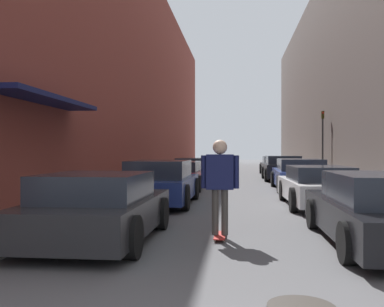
# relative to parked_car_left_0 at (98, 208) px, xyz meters

# --- Properties ---
(ground) EXTENTS (112.10, 112.10, 0.00)m
(ground) POSITION_rel_parked_car_left_0_xyz_m (2.44, 14.63, -0.59)
(ground) COLOR #515154
(curb_strip_left) EXTENTS (1.80, 50.95, 0.12)m
(curb_strip_left) POSITION_rel_parked_car_left_0_xyz_m (-1.90, 19.73, -0.53)
(curb_strip_left) COLOR gray
(curb_strip_left) RESTS_ON ground
(curb_strip_right) EXTENTS (1.80, 50.95, 0.12)m
(curb_strip_right) POSITION_rel_parked_car_left_0_xyz_m (6.77, 19.73, -0.53)
(curb_strip_right) COLOR gray
(curb_strip_right) RESTS_ON ground
(building_row_left) EXTENTS (4.90, 50.95, 12.77)m
(building_row_left) POSITION_rel_parked_car_left_0_xyz_m (-4.80, 19.72, 5.80)
(building_row_left) COLOR brown
(building_row_left) RESTS_ON ground
(building_row_right) EXTENTS (4.90, 50.95, 12.67)m
(building_row_right) POSITION_rel_parked_car_left_0_xyz_m (9.67, 19.72, 5.74)
(building_row_right) COLOR #564C47
(building_row_right) RESTS_ON ground
(parked_car_left_0) EXTENTS (2.01, 3.91, 1.21)m
(parked_car_left_0) POSITION_rel_parked_car_left_0_xyz_m (0.00, 0.00, 0.00)
(parked_car_left_0) COLOR #232326
(parked_car_left_0) RESTS_ON ground
(parked_car_left_1) EXTENTS (2.00, 4.35, 1.31)m
(parked_car_left_1) POSITION_rel_parked_car_left_0_xyz_m (0.15, 5.24, 0.05)
(parked_car_left_1) COLOR navy
(parked_car_left_1) RESTS_ON ground
(parked_car_left_2) EXTENTS (1.91, 4.76, 1.16)m
(parked_car_left_2) POSITION_rel_parked_car_left_0_xyz_m (0.08, 10.38, -0.01)
(parked_car_left_2) COLOR maroon
(parked_car_left_2) RESTS_ON ground
(parked_car_left_3) EXTENTS (1.92, 4.75, 1.21)m
(parked_car_left_3) POSITION_rel_parked_car_left_0_xyz_m (0.00, 15.93, 0.01)
(parked_car_left_3) COLOR gray
(parked_car_left_3) RESTS_ON ground
(parked_car_right_0) EXTENTS (1.98, 4.45, 1.22)m
(parked_car_right_0) POSITION_rel_parked_car_left_0_xyz_m (4.87, 0.22, -0.00)
(parked_car_right_0) COLOR black
(parked_car_right_0) RESTS_ON ground
(parked_car_right_1) EXTENTS (1.89, 4.40, 1.16)m
(parked_car_right_1) POSITION_rel_parked_car_left_0_xyz_m (4.73, 5.29, -0.02)
(parked_car_right_1) COLOR silver
(parked_car_right_1) RESTS_ON ground
(parked_car_right_2) EXTENTS (2.05, 4.81, 1.27)m
(parked_car_right_2) POSITION_rel_parked_car_left_0_xyz_m (4.94, 10.47, 0.03)
(parked_car_right_2) COLOR navy
(parked_car_right_2) RESTS_ON ground
(parked_car_right_3) EXTENTS (2.09, 4.27, 1.33)m
(parked_car_right_3) POSITION_rel_parked_car_left_0_xyz_m (4.86, 16.28, 0.06)
(parked_car_right_3) COLOR black
(parked_car_right_3) RESTS_ON ground
(parked_car_right_4) EXTENTS (1.88, 4.40, 1.24)m
(parked_car_right_4) POSITION_rel_parked_car_left_0_xyz_m (4.91, 21.71, 0.02)
(parked_car_right_4) COLOR black
(parked_car_right_4) RESTS_ON ground
(skateboarder) EXTENTS (0.69, 0.78, 1.79)m
(skateboarder) POSITION_rel_parked_car_left_0_xyz_m (2.12, 0.44, 0.52)
(skateboarder) COLOR #B2231E
(skateboarder) RESTS_ON ground
(manhole_cover) EXTENTS (0.70, 0.70, 0.02)m
(manhole_cover) POSITION_rel_parked_car_left_0_xyz_m (3.08, -2.87, -0.58)
(manhole_cover) COLOR #332D28
(manhole_cover) RESTS_ON ground
(traffic_light) EXTENTS (0.16, 0.22, 3.78)m
(traffic_light) POSITION_rel_parked_car_left_0_xyz_m (7.33, 18.09, 1.85)
(traffic_light) COLOR #2D2D2D
(traffic_light) RESTS_ON curb_strip_right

